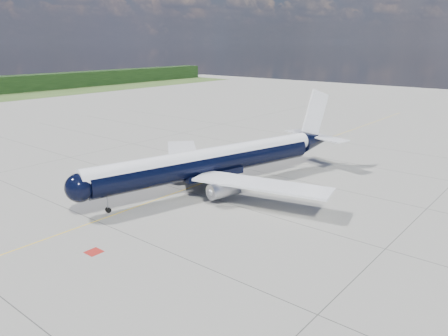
{
  "coord_description": "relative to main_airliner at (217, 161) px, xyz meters",
  "views": [
    {
      "loc": [
        43.47,
        -33.15,
        21.01
      ],
      "look_at": [
        6.01,
        12.28,
        4.0
      ],
      "focal_mm": 35.0,
      "sensor_mm": 36.0,
      "label": 1
    }
  ],
  "objects": [
    {
      "name": "main_airliner",
      "position": [
        0.0,
        0.0,
        0.0
      ],
      "size": [
        37.17,
        46.01,
        13.5
      ],
      "rotation": [
        0.0,
        0.0,
        -0.25
      ],
      "color": "black",
      "rests_on": "ground"
    },
    {
      "name": "red_marking",
      "position": [
        3.7,
        -24.13,
        -4.18
      ],
      "size": [
        1.6,
        1.6,
        0.01
      ],
      "primitive_type": "cube",
      "color": "maroon",
      "rests_on": "ground"
    },
    {
      "name": "taxiway_centerline",
      "position": [
        -3.1,
        10.87,
        -4.18
      ],
      "size": [
        0.16,
        160.0,
        0.01
      ],
      "primitive_type": "cube",
      "color": "yellow",
      "rests_on": "ground"
    },
    {
      "name": "ground",
      "position": [
        -3.1,
        15.87,
        -4.19
      ],
      "size": [
        320.0,
        320.0,
        0.0
      ],
      "primitive_type": "plane",
      "color": "gray",
      "rests_on": "ground"
    }
  ]
}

